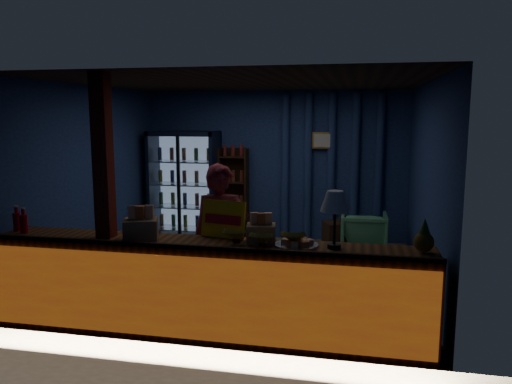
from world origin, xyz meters
The scene contains 19 objects.
ground centered at (0.00, 0.00, 0.00)m, with size 4.60×4.60×0.00m, color #515154.
room_walls centered at (0.00, 0.00, 1.57)m, with size 4.60×4.60×4.60m.
counter centered at (0.00, -1.91, 0.48)m, with size 4.40×0.57×0.99m.
support_post centered at (-1.05, -1.90, 1.30)m, with size 0.16×0.16×2.60m, color maroon.
beverage_cooler centered at (-1.55, 1.92, 0.93)m, with size 1.20×0.62×1.90m.
bottle_shelf centered at (-0.70, 2.06, 0.79)m, with size 0.50×0.28×1.60m.
curtain_folds centered at (1.00, 2.14, 1.30)m, with size 1.74×0.14×2.50m.
framed_picture centered at (0.85, 2.10, 1.75)m, with size 0.36×0.04×0.28m.
shopkeeper centered at (0.01, -1.36, 0.83)m, with size 0.61×0.40×1.67m, color maroon.
green_chair centered at (1.57, 1.45, 0.33)m, with size 0.70×0.72×0.66m, color #55AB70.
side_table centered at (1.24, 1.37, 0.26)m, with size 0.67×0.58×0.61m.
yellow_sign centered at (0.13, -1.68, 1.14)m, with size 0.48×0.19×0.38m.
soda_bottles centered at (-2.05, -1.88, 1.06)m, with size 0.23×0.16×0.27m.
snack_box_left centered at (-0.65, -1.94, 1.07)m, with size 0.40×0.36×0.35m.
snack_box_centre centered at (0.54, -1.80, 1.05)m, with size 0.31×0.27×0.29m.
pastry_tray centered at (0.90, -1.87, 0.97)m, with size 0.42×0.42×0.07m.
banana_bunches centered at (0.59, -1.92, 1.04)m, with size 0.83×0.31×0.18m.
table_lamp centered at (1.25, -1.88, 1.38)m, with size 0.28×0.28×0.55m.
pineapple centered at (2.05, -1.87, 1.08)m, with size 0.18×0.18×0.31m.
Camera 1 is at (1.44, -6.45, 2.19)m, focal length 35.00 mm.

